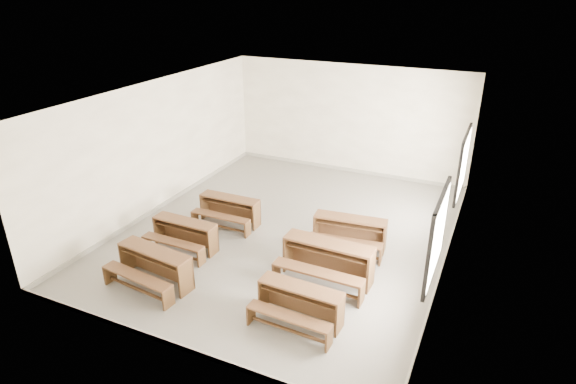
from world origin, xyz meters
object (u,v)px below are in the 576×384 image
at_px(desk_set_3, 299,302).
at_px(desk_set_4, 327,259).
at_px(desk_set_5, 349,231).
at_px(desk_set_2, 229,208).
at_px(desk_set_1, 184,233).
at_px(desk_set_0, 154,264).

height_order(desk_set_3, desk_set_4, desk_set_4).
height_order(desk_set_3, desk_set_5, desk_set_5).
bearing_deg(desk_set_3, desk_set_5, 92.43).
xyz_separation_m(desk_set_3, desk_set_5, (0.00, 2.70, 0.02)).
distance_m(desk_set_2, desk_set_5, 2.95).
xyz_separation_m(desk_set_1, desk_set_2, (0.26, 1.43, 0.00)).
distance_m(desk_set_2, desk_set_3, 3.94).
height_order(desk_set_2, desk_set_5, desk_set_5).
relative_size(desk_set_3, desk_set_4, 0.85).
distance_m(desk_set_0, desk_set_3, 2.96).
bearing_deg(desk_set_0, desk_set_2, 96.31).
bearing_deg(desk_set_0, desk_set_4, 33.35).
xyz_separation_m(desk_set_1, desk_set_5, (3.21, 1.52, 0.03)).
distance_m(desk_set_1, desk_set_5, 3.55).
height_order(desk_set_0, desk_set_3, desk_set_0).
distance_m(desk_set_3, desk_set_5, 2.70).
bearing_deg(desk_set_5, desk_set_0, -142.36).
bearing_deg(desk_set_0, desk_set_1, 107.24).
relative_size(desk_set_1, desk_set_5, 0.90).
relative_size(desk_set_0, desk_set_2, 1.12).
distance_m(desk_set_0, desk_set_2, 2.74).
bearing_deg(desk_set_2, desk_set_3, -41.93).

